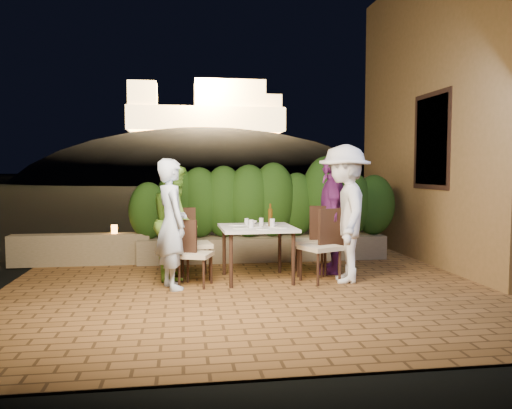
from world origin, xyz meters
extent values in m
plane|color=black|center=(0.00, 0.00, -0.02)|extent=(400.00, 400.00, 0.00)
cube|color=brown|center=(0.00, 0.50, -0.07)|extent=(7.00, 6.00, 0.15)
cube|color=olive|center=(3.60, 2.00, 2.50)|extent=(1.60, 5.00, 5.00)
cube|color=black|center=(2.82, 1.50, 2.00)|extent=(0.08, 1.00, 1.40)
cube|color=black|center=(2.81, 1.50, 2.00)|extent=(0.06, 1.15, 1.55)
cube|color=#7C6D4F|center=(0.20, 2.30, 0.20)|extent=(4.20, 0.55, 0.40)
cube|color=#7C6D4F|center=(-2.80, 2.30, 0.25)|extent=(2.20, 0.30, 0.50)
ellipsoid|color=black|center=(2.00, 60.00, -4.00)|extent=(52.00, 40.00, 22.00)
cylinder|color=white|center=(-0.39, 0.61, 0.76)|extent=(0.21, 0.21, 0.01)
cylinder|color=white|center=(-0.39, 1.00, 0.76)|extent=(0.24, 0.24, 0.01)
cylinder|color=white|center=(0.16, 0.61, 0.76)|extent=(0.21, 0.21, 0.01)
cylinder|color=white|center=(0.10, 1.06, 0.76)|extent=(0.22, 0.22, 0.01)
cylinder|color=white|center=(-0.16, 0.76, 0.76)|extent=(0.21, 0.21, 0.01)
cylinder|color=white|center=(-0.10, 0.47, 0.76)|extent=(0.19, 0.19, 0.01)
cylinder|color=silver|center=(-0.24, 0.64, 0.81)|extent=(0.07, 0.07, 0.11)
cylinder|color=silver|center=(-0.26, 0.99, 0.80)|extent=(0.06, 0.06, 0.10)
cylinder|color=silver|center=(0.05, 0.66, 0.81)|extent=(0.07, 0.07, 0.12)
cylinder|color=silver|center=(-0.06, 0.92, 0.80)|extent=(0.06, 0.06, 0.11)
imported|color=white|center=(-0.19, 1.11, 0.77)|extent=(0.23, 0.23, 0.05)
imported|color=silver|center=(-1.30, 0.46, 0.84)|extent=(0.58, 0.71, 1.68)
imported|color=#80C53D|center=(-1.27, 1.07, 0.81)|extent=(0.64, 0.81, 1.62)
imported|color=white|center=(1.03, 0.52, 0.94)|extent=(0.90, 1.32, 1.88)
imported|color=#782A7E|center=(1.03, 1.11, 0.88)|extent=(0.67, 1.10, 1.75)
cylinder|color=orange|center=(-2.27, 2.30, 0.57)|extent=(0.10, 0.10, 0.14)
camera|label=1|loc=(-1.16, -6.02, 1.54)|focal=35.00mm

